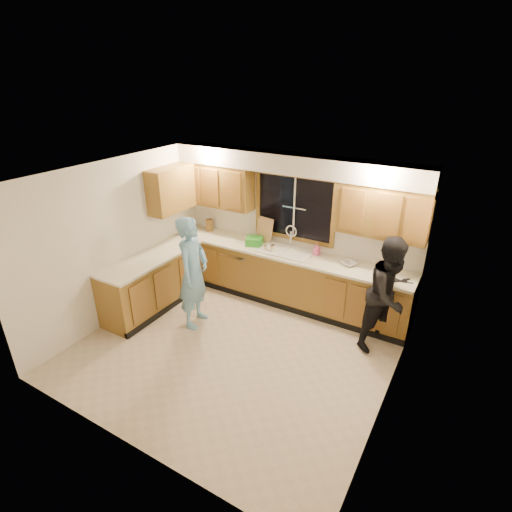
{
  "coord_description": "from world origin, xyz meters",
  "views": [
    {
      "loc": [
        2.61,
        -3.84,
        3.63
      ],
      "look_at": [
        -0.01,
        0.65,
        1.22
      ],
      "focal_mm": 28.0,
      "sensor_mm": 36.0,
      "label": 1
    }
  ],
  "objects_px": {
    "stove": "(128,297)",
    "dish_crate": "(254,241)",
    "soap_bottle": "(317,249)",
    "bowl": "(349,264)",
    "man": "(193,273)",
    "woman": "(390,294)",
    "dishwasher": "(242,268)",
    "sink": "(285,255)",
    "knife_block": "(209,225)"
  },
  "relations": [
    {
      "from": "stove",
      "to": "dish_crate",
      "type": "xyz_separation_m",
      "value": [
        1.2,
        1.82,
        0.53
      ]
    },
    {
      "from": "soap_bottle",
      "to": "bowl",
      "type": "bearing_deg",
      "value": -10.89
    },
    {
      "from": "soap_bottle",
      "to": "bowl",
      "type": "height_order",
      "value": "soap_bottle"
    },
    {
      "from": "man",
      "to": "woman",
      "type": "bearing_deg",
      "value": -83.4
    },
    {
      "from": "dishwasher",
      "to": "dish_crate",
      "type": "xyz_separation_m",
      "value": [
        0.25,
        0.01,
        0.57
      ]
    },
    {
      "from": "sink",
      "to": "bowl",
      "type": "relative_size",
      "value": 3.95
    },
    {
      "from": "knife_block",
      "to": "bowl",
      "type": "bearing_deg",
      "value": -42.26
    },
    {
      "from": "sink",
      "to": "bowl",
      "type": "distance_m",
      "value": 1.08
    },
    {
      "from": "dish_crate",
      "to": "bowl",
      "type": "relative_size",
      "value": 1.27
    },
    {
      "from": "man",
      "to": "soap_bottle",
      "type": "height_order",
      "value": "man"
    },
    {
      "from": "knife_block",
      "to": "sink",
      "type": "bearing_deg",
      "value": -45.16
    },
    {
      "from": "sink",
      "to": "dish_crate",
      "type": "relative_size",
      "value": 3.12
    },
    {
      "from": "dishwasher",
      "to": "man",
      "type": "bearing_deg",
      "value": -91.81
    },
    {
      "from": "woman",
      "to": "dishwasher",
      "type": "bearing_deg",
      "value": 109.81
    },
    {
      "from": "stove",
      "to": "bowl",
      "type": "bearing_deg",
      "value": 32.96
    },
    {
      "from": "dish_crate",
      "to": "knife_block",
      "type": "bearing_deg",
      "value": 171.53
    },
    {
      "from": "dishwasher",
      "to": "man",
      "type": "relative_size",
      "value": 0.47
    },
    {
      "from": "knife_block",
      "to": "bowl",
      "type": "xyz_separation_m",
      "value": [
        2.74,
        -0.12,
        -0.08
      ]
    },
    {
      "from": "sink",
      "to": "bowl",
      "type": "xyz_separation_m",
      "value": [
        1.07,
        0.04,
        0.08
      ]
    },
    {
      "from": "dish_crate",
      "to": "bowl",
      "type": "bearing_deg",
      "value": 1.29
    },
    {
      "from": "stove",
      "to": "man",
      "type": "height_order",
      "value": "man"
    },
    {
      "from": "man",
      "to": "dish_crate",
      "type": "xyz_separation_m",
      "value": [
        0.29,
        1.31,
        0.1
      ]
    },
    {
      "from": "sink",
      "to": "soap_bottle",
      "type": "distance_m",
      "value": 0.53
    },
    {
      "from": "woman",
      "to": "soap_bottle",
      "type": "relative_size",
      "value": 8.7
    },
    {
      "from": "woman",
      "to": "bowl",
      "type": "height_order",
      "value": "woman"
    },
    {
      "from": "dish_crate",
      "to": "bowl",
      "type": "xyz_separation_m",
      "value": [
        1.67,
        0.04,
        -0.04
      ]
    },
    {
      "from": "dishwasher",
      "to": "bowl",
      "type": "xyz_separation_m",
      "value": [
        1.92,
        0.05,
        0.54
      ]
    },
    {
      "from": "knife_block",
      "to": "dishwasher",
      "type": "bearing_deg",
      "value": -51.7
    },
    {
      "from": "dishwasher",
      "to": "bowl",
      "type": "height_order",
      "value": "bowl"
    },
    {
      "from": "man",
      "to": "dishwasher",
      "type": "bearing_deg",
      "value": -13.86
    },
    {
      "from": "stove",
      "to": "knife_block",
      "type": "relative_size",
      "value": 4.16
    },
    {
      "from": "stove",
      "to": "bowl",
      "type": "distance_m",
      "value": 3.46
    },
    {
      "from": "sink",
      "to": "woman",
      "type": "bearing_deg",
      "value": -12.55
    },
    {
      "from": "dish_crate",
      "to": "soap_bottle",
      "type": "bearing_deg",
      "value": 7.81
    },
    {
      "from": "soap_bottle",
      "to": "sink",
      "type": "bearing_deg",
      "value": -163.05
    },
    {
      "from": "knife_block",
      "to": "bowl",
      "type": "height_order",
      "value": "knife_block"
    },
    {
      "from": "stove",
      "to": "man",
      "type": "xyz_separation_m",
      "value": [
        0.91,
        0.51,
        0.43
      ]
    },
    {
      "from": "stove",
      "to": "woman",
      "type": "xyz_separation_m",
      "value": [
        3.61,
        1.42,
        0.39
      ]
    },
    {
      "from": "dish_crate",
      "to": "bowl",
      "type": "height_order",
      "value": "dish_crate"
    },
    {
      "from": "sink",
      "to": "man",
      "type": "height_order",
      "value": "man"
    },
    {
      "from": "sink",
      "to": "knife_block",
      "type": "xyz_separation_m",
      "value": [
        -1.67,
        0.16,
        0.16
      ]
    },
    {
      "from": "knife_block",
      "to": "man",
      "type": "bearing_deg",
      "value": -101.98
    },
    {
      "from": "knife_block",
      "to": "soap_bottle",
      "type": "xyz_separation_m",
      "value": [
        2.16,
        -0.01,
        -0.01
      ]
    },
    {
      "from": "sink",
      "to": "dish_crate",
      "type": "distance_m",
      "value": 0.61
    },
    {
      "from": "sink",
      "to": "stove",
      "type": "relative_size",
      "value": 0.96
    },
    {
      "from": "woman",
      "to": "knife_block",
      "type": "height_order",
      "value": "woman"
    },
    {
      "from": "dish_crate",
      "to": "woman",
      "type": "bearing_deg",
      "value": -9.48
    },
    {
      "from": "sink",
      "to": "soap_bottle",
      "type": "height_order",
      "value": "sink"
    },
    {
      "from": "bowl",
      "to": "knife_block",
      "type": "bearing_deg",
      "value": 177.47
    },
    {
      "from": "stove",
      "to": "woman",
      "type": "height_order",
      "value": "woman"
    }
  ]
}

